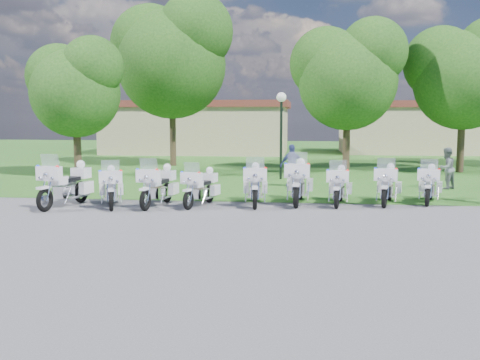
# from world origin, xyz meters

# --- Properties ---
(ground) EXTENTS (100.00, 100.00, 0.00)m
(ground) POSITION_xyz_m (0.00, 0.00, 0.00)
(ground) COLOR #58585D
(ground) RESTS_ON ground
(grass_lawn) EXTENTS (100.00, 48.00, 0.01)m
(grass_lawn) POSITION_xyz_m (0.00, 27.00, 0.00)
(grass_lawn) COLOR #326620
(grass_lawn) RESTS_ON ground
(motorcycle_0) EXTENTS (1.15, 2.53, 1.72)m
(motorcycle_0) POSITION_xyz_m (-4.99, 1.49, 0.72)
(motorcycle_0) COLOR black
(motorcycle_0) RESTS_ON ground
(motorcycle_1) EXTENTS (1.23, 2.19, 1.53)m
(motorcycle_1) POSITION_xyz_m (-3.58, 1.66, 0.64)
(motorcycle_1) COLOR black
(motorcycle_1) RESTS_ON ground
(motorcycle_2) EXTENTS (0.98, 2.34, 1.58)m
(motorcycle_2) POSITION_xyz_m (-2.12, 1.92, 0.66)
(motorcycle_2) COLOR black
(motorcycle_2) RESTS_ON ground
(motorcycle_3) EXTENTS (1.05, 2.11, 1.45)m
(motorcycle_3) POSITION_xyz_m (-0.78, 2.14, 0.61)
(motorcycle_3) COLOR black
(motorcycle_3) RESTS_ON ground
(motorcycle_4) EXTENTS (0.89, 2.39, 1.61)m
(motorcycle_4) POSITION_xyz_m (0.92, 2.55, 0.67)
(motorcycle_4) COLOR black
(motorcycle_4) RESTS_ON ground
(motorcycle_5) EXTENTS (0.94, 2.59, 1.74)m
(motorcycle_5) POSITION_xyz_m (2.32, 3.03, 0.73)
(motorcycle_5) COLOR black
(motorcycle_5) RESTS_ON ground
(motorcycle_6) EXTENTS (0.93, 2.23, 1.50)m
(motorcycle_6) POSITION_xyz_m (3.63, 2.92, 0.63)
(motorcycle_6) COLOR black
(motorcycle_6) RESTS_ON ground
(motorcycle_7) EXTENTS (1.12, 2.27, 1.55)m
(motorcycle_7) POSITION_xyz_m (5.21, 3.23, 0.65)
(motorcycle_7) COLOR black
(motorcycle_7) RESTS_ON ground
(motorcycle_8) EXTENTS (1.12, 2.18, 1.50)m
(motorcycle_8) POSITION_xyz_m (6.63, 3.68, 0.63)
(motorcycle_8) COLOR black
(motorcycle_8) RESTS_ON ground
(lamp_post) EXTENTS (0.44, 0.44, 3.94)m
(lamp_post) POSITION_xyz_m (1.42, 9.86, 2.99)
(lamp_post) COLOR black
(lamp_post) RESTS_ON ground
(tree_0) EXTENTS (4.97, 4.24, 6.63)m
(tree_0) POSITION_xyz_m (-8.48, 10.27, 4.38)
(tree_0) COLOR #38281C
(tree_0) RESTS_ON ground
(tree_1) EXTENTS (7.35, 6.27, 9.80)m
(tree_1) POSITION_xyz_m (-5.25, 16.24, 6.49)
(tree_1) COLOR #38281C
(tree_1) RESTS_ON ground
(tree_2) EXTENTS (5.80, 4.95, 7.73)m
(tree_2) POSITION_xyz_m (4.56, 13.26, 5.11)
(tree_2) COLOR #38281C
(tree_2) RESTS_ON ground
(tree_3) EXTENTS (5.85, 4.99, 7.80)m
(tree_3) POSITION_xyz_m (10.42, 14.19, 5.16)
(tree_3) COLOR #38281C
(tree_3) RESTS_ON ground
(building_west) EXTENTS (14.56, 8.32, 4.10)m
(building_west) POSITION_xyz_m (-6.00, 28.00, 2.07)
(building_west) COLOR tan
(building_west) RESTS_ON ground
(building_east) EXTENTS (11.44, 7.28, 4.10)m
(building_east) POSITION_xyz_m (11.00, 30.00, 2.07)
(building_east) COLOR tan
(building_east) RESTS_ON ground
(bystander_b) EXTENTS (1.00, 0.99, 1.63)m
(bystander_b) POSITION_xyz_m (8.03, 7.21, 0.82)
(bystander_b) COLOR slate
(bystander_b) RESTS_ON ground
(bystander_c) EXTENTS (1.10, 0.74, 1.73)m
(bystander_c) POSITION_xyz_m (2.00, 7.21, 0.86)
(bystander_c) COLOR #363E82
(bystander_c) RESTS_ON ground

